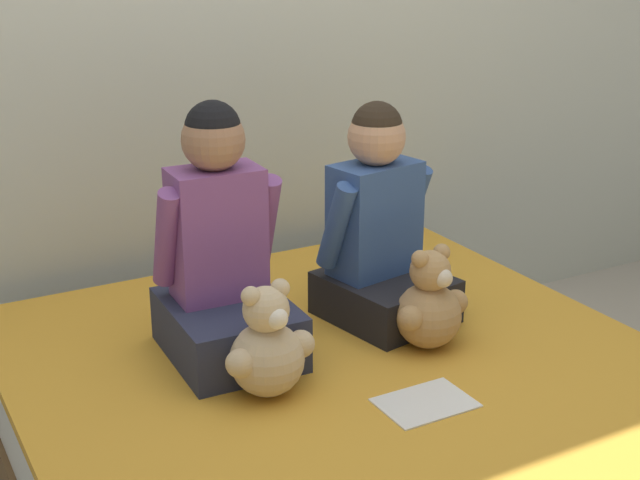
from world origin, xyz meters
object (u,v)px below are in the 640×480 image
(child_on_left, at_px, (222,260))
(teddy_bear_held_by_left_child, at_px, (267,348))
(child_on_right, at_px, (379,232))
(teddy_bear_held_by_right_child, at_px, (429,305))
(sign_card, at_px, (425,403))
(bed, at_px, (374,463))

(child_on_left, bearing_deg, teddy_bear_held_by_left_child, -87.90)
(child_on_right, bearing_deg, teddy_bear_held_by_left_child, -161.39)
(teddy_bear_held_by_right_child, bearing_deg, teddy_bear_held_by_left_child, 172.92)
(child_on_left, relative_size, teddy_bear_held_by_right_child, 2.36)
(child_on_right, bearing_deg, sign_card, -120.24)
(child_on_right, bearing_deg, teddy_bear_held_by_right_child, -98.92)
(bed, relative_size, sign_card, 8.86)
(teddy_bear_held_by_right_child, xyz_separation_m, sign_card, (-0.17, -0.24, -0.11))
(teddy_bear_held_by_right_child, bearing_deg, bed, -162.89)
(child_on_left, relative_size, teddy_bear_held_by_left_child, 2.31)
(child_on_left, relative_size, child_on_right, 1.07)
(teddy_bear_held_by_left_child, relative_size, teddy_bear_held_by_right_child, 1.02)
(bed, distance_m, teddy_bear_held_by_left_child, 0.41)
(child_on_left, height_order, teddy_bear_held_by_right_child, child_on_left)
(bed, relative_size, teddy_bear_held_by_left_child, 6.80)
(teddy_bear_held_by_right_child, height_order, sign_card, teddy_bear_held_by_right_child)
(sign_card, bearing_deg, child_on_left, 121.54)
(child_on_left, bearing_deg, child_on_right, 2.22)
(child_on_right, distance_m, teddy_bear_held_by_right_child, 0.26)
(child_on_right, xyz_separation_m, sign_card, (-0.17, -0.47, -0.24))
(bed, xyz_separation_m, teddy_bear_held_by_left_child, (-0.23, 0.10, 0.32))
(teddy_bear_held_by_right_child, bearing_deg, child_on_right, 81.54)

